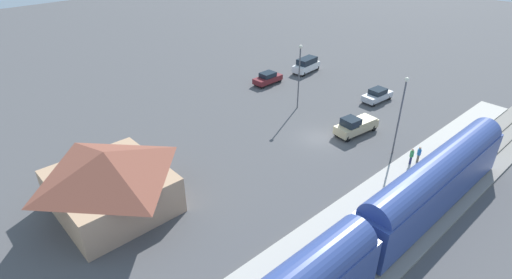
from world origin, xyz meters
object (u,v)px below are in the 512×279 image
(station_building, at_px, (109,179))
(pedestrian_on_platform, at_px, (412,155))
(light_pole_near_platform, at_px, (401,108))
(suv_white, at_px, (306,65))
(pickup_tan, at_px, (356,125))
(light_pole_lot_center, at_px, (299,70))
(sedan_maroon, at_px, (268,78))
(passenger_train, at_px, (364,240))
(pedestrian_waiting_far, at_px, (419,154))
(sedan_silver, at_px, (377,95))

(station_building, distance_m, pedestrian_on_platform, 27.83)
(station_building, relative_size, pedestrian_on_platform, 5.82)
(light_pole_near_platform, bearing_deg, suv_white, -27.86)
(pickup_tan, distance_m, suv_white, 20.34)
(station_building, height_order, light_pole_lot_center, light_pole_lot_center)
(sedan_maroon, distance_m, light_pole_near_platform, 23.36)
(passenger_train, bearing_deg, station_building, 27.71)
(station_building, height_order, pedestrian_waiting_far, station_building)
(station_building, bearing_deg, pedestrian_waiting_far, -119.24)
(light_pole_lot_center, bearing_deg, pickup_tan, 178.38)
(passenger_train, xyz_separation_m, light_pole_near_platform, (6.80, -15.77, 2.33))
(station_building, xyz_separation_m, sedan_silver, (-2.75, -35.41, -1.99))
(sedan_silver, xyz_separation_m, suv_white, (13.75, -1.56, 0.27))
(pedestrian_waiting_far, bearing_deg, station_building, 60.76)
(station_building, bearing_deg, sedan_maroon, -68.48)
(pedestrian_waiting_far, height_order, suv_white, suv_white)
(light_pole_near_platform, height_order, light_pole_lot_center, light_pole_near_platform)
(sedan_silver, relative_size, sedan_maroon, 1.01)
(sedan_maroon, height_order, suv_white, suv_white)
(pickup_tan, bearing_deg, suv_white, -33.07)
(passenger_train, height_order, pedestrian_on_platform, passenger_train)
(pickup_tan, distance_m, sedan_silver, 10.10)
(station_building, height_order, sedan_maroon, station_building)
(light_pole_near_platform, bearing_deg, pedestrian_waiting_far, 175.77)
(pedestrian_on_platform, height_order, sedan_silver, pedestrian_on_platform)
(light_pole_lot_center, bearing_deg, sedan_maroon, -18.93)
(sedan_maroon, bearing_deg, light_pole_lot_center, 161.07)
(pickup_tan, xyz_separation_m, sedan_maroon, (17.49, -3.16, -0.15))
(pedestrian_waiting_far, xyz_separation_m, pickup_tan, (7.96, -0.84, -0.25))
(suv_white, bearing_deg, sedan_silver, 173.55)
(pedestrian_on_platform, bearing_deg, sedan_silver, -45.75)
(pedestrian_waiting_far, bearing_deg, light_pole_near_platform, -4.23)
(pedestrian_waiting_far, bearing_deg, light_pole_lot_center, -3.70)
(passenger_train, xyz_separation_m, pedestrian_on_platform, (4.31, -14.72, -1.58))
(pedestrian_on_platform, height_order, pickup_tan, pickup_tan)
(pickup_tan, bearing_deg, light_pole_lot_center, -1.62)
(sedan_maroon, distance_m, suv_white, 7.95)
(light_pole_lot_center, bearing_deg, sedan_silver, -121.57)
(pedestrian_on_platform, relative_size, suv_white, 0.34)
(light_pole_near_platform, bearing_deg, station_building, 66.06)
(sedan_maroon, distance_m, light_pole_lot_center, 9.91)
(pedestrian_on_platform, distance_m, light_pole_lot_center, 17.19)
(suv_white, bearing_deg, station_building, 106.58)
(station_building, xyz_separation_m, pedestrian_waiting_far, (-14.00, -25.02, -1.59))
(station_building, bearing_deg, suv_white, -73.42)
(pedestrian_on_platform, distance_m, pickup_tan, 7.83)
(station_building, bearing_deg, pedestrian_on_platform, -119.51)
(sedan_silver, bearing_deg, light_pole_lot_center, 58.43)
(pedestrian_waiting_far, height_order, light_pole_lot_center, light_pole_lot_center)
(passenger_train, height_order, suv_white, passenger_train)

